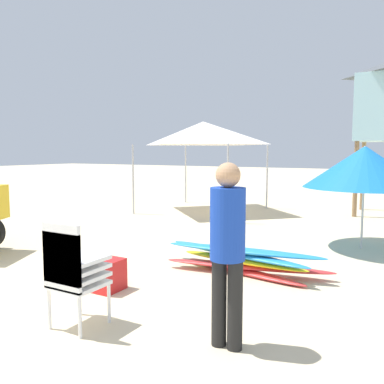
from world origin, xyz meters
The scene contains 6 objects.
stacked_plastic_chairs centered at (1.13, 0.28, 0.65)m, with size 0.48×0.48×1.11m.
surfboard_pile centered at (1.90, 2.87, 0.21)m, with size 2.69×0.81×0.40m.
lifeguard_near_left centered at (2.64, 0.71, 0.98)m, with size 0.32×0.32×1.71m.
popup_canopy centered at (-1.54, 8.13, 2.33)m, with size 3.02×3.02×2.67m.
beach_umbrella_mid centered at (3.23, 5.41, 1.52)m, with size 2.18×2.18×1.90m.
cooler_box centered at (0.58, 1.34, 0.20)m, with size 0.50×0.39×0.40m, color red.
Camera 1 is at (4.13, -2.56, 1.81)m, focal length 37.83 mm.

